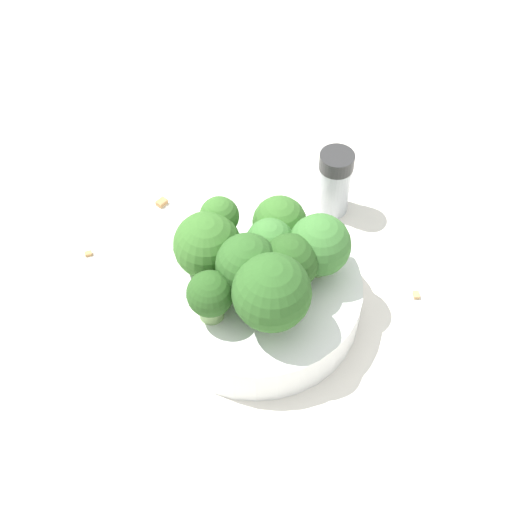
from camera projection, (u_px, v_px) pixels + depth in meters
name	position (u px, v px, depth m)	size (l,w,h in m)	color
ground_plane	(256.00, 309.00, 0.60)	(3.00, 3.00, 0.00)	silver
bowl	(256.00, 297.00, 0.59)	(0.17, 0.17, 0.04)	white
broccoli_floret_0	(210.00, 296.00, 0.53)	(0.04, 0.04, 0.05)	#7A9E5B
broccoli_floret_1	(272.00, 293.00, 0.52)	(0.06, 0.06, 0.07)	#7A9E5B
broccoli_floret_2	(280.00, 224.00, 0.58)	(0.04, 0.04, 0.05)	#84AD66
broccoli_floret_3	(248.00, 265.00, 0.54)	(0.05, 0.05, 0.06)	#8EB770
broccoli_floret_4	(290.00, 264.00, 0.54)	(0.04, 0.04, 0.06)	#7A9E5B
broccoli_floret_5	(207.00, 245.00, 0.56)	(0.05, 0.05, 0.05)	#8EB770
broccoli_floret_6	(220.00, 219.00, 0.57)	(0.03, 0.03, 0.05)	#8EB770
broccoli_floret_7	(319.00, 246.00, 0.56)	(0.05, 0.05, 0.06)	#7A9E5B
broccoli_floret_8	(268.00, 243.00, 0.56)	(0.04, 0.04, 0.05)	#7A9E5B
pepper_shaker	(334.00, 182.00, 0.65)	(0.03, 0.03, 0.07)	#B2B7BC
almond_crumb_0	(417.00, 294.00, 0.61)	(0.01, 0.00, 0.01)	tan
almond_crumb_1	(88.00, 253.00, 0.64)	(0.01, 0.00, 0.01)	#AD7F4C
almond_crumb_2	(161.00, 201.00, 0.67)	(0.01, 0.01, 0.01)	#AD7F4C
almond_crumb_3	(300.00, 214.00, 0.66)	(0.01, 0.01, 0.01)	tan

